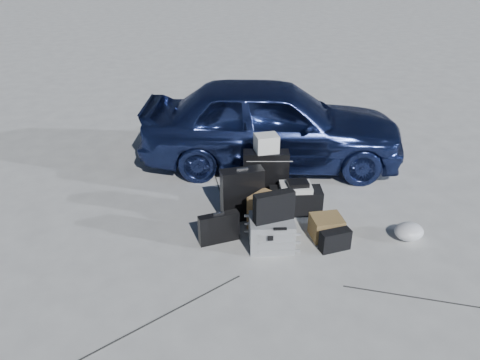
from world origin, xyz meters
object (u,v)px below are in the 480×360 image
(cardboard_box, at_px, (326,227))
(suitcase_left, at_px, (242,194))
(duffel_bag, at_px, (295,201))
(pelican_case, at_px, (271,233))
(briefcase, at_px, (219,228))
(suitcase_right, at_px, (266,176))
(car, at_px, (272,123))

(cardboard_box, bearing_deg, suitcase_left, 136.00)
(suitcase_left, distance_m, duffel_bag, 0.70)
(pelican_case, xyz_separation_m, briefcase, (-0.51, 0.29, 0.00))
(suitcase_left, bearing_deg, duffel_bag, -3.45)
(briefcase, height_order, duffel_bag, briefcase)
(duffel_bag, bearing_deg, cardboard_box, -63.56)
(briefcase, bearing_deg, cardboard_box, -15.99)
(suitcase_right, bearing_deg, duffel_bag, -40.23)
(car, height_order, suitcase_right, car)
(pelican_case, height_order, suitcase_right, suitcase_right)
(cardboard_box, bearing_deg, briefcase, 163.36)
(briefcase, bearing_deg, suitcase_right, 38.56)
(pelican_case, xyz_separation_m, duffel_bag, (0.58, 0.55, -0.02))
(pelican_case, xyz_separation_m, cardboard_box, (0.66, -0.06, -0.05))
(cardboard_box, bearing_deg, suitcase_right, 106.91)
(car, relative_size, duffel_bag, 5.93)
(pelican_case, height_order, suitcase_left, suitcase_left)
(pelican_case, xyz_separation_m, suitcase_left, (-0.09, 0.67, 0.15))
(pelican_case, distance_m, suitcase_right, 1.04)
(suitcase_right, distance_m, duffel_bag, 0.51)
(suitcase_right, height_order, cardboard_box, suitcase_right)
(suitcase_left, xyz_separation_m, suitcase_right, (0.44, 0.30, 0.02))
(suitcase_left, bearing_deg, cardboard_box, -37.70)
(car, distance_m, cardboard_box, 2.11)
(car, height_order, cardboard_box, car)
(suitcase_left, height_order, cardboard_box, suitcase_left)
(pelican_case, bearing_deg, cardboard_box, 13.80)
(car, xyz_separation_m, cardboard_box, (-0.22, -2.03, -0.52))
(car, bearing_deg, cardboard_box, -162.95)
(car, xyz_separation_m, duffel_bag, (-0.31, -1.42, -0.48))
(pelican_case, distance_m, cardboard_box, 0.67)
(car, height_order, suitcase_left, car)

